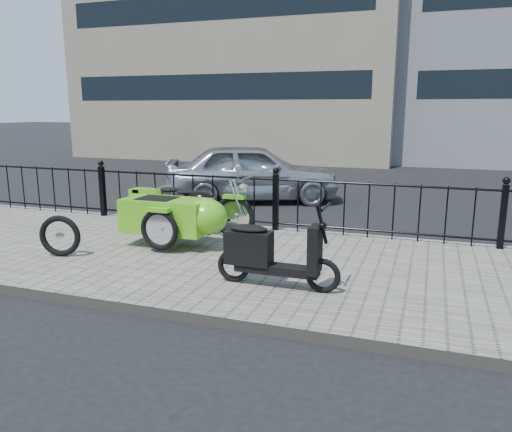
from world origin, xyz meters
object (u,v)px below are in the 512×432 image
(sedan_car, at_px, (252,172))
(motorcycle_sidecar, at_px, (181,214))
(spare_tire, at_px, (60,236))
(scooter, at_px, (268,254))

(sedan_car, bearing_deg, motorcycle_sidecar, 163.31)
(spare_tire, relative_size, sedan_car, 0.15)
(scooter, xyz_separation_m, sedan_car, (-2.27, 5.72, 0.18))
(sedan_car, bearing_deg, scooter, 179.12)
(motorcycle_sidecar, height_order, scooter, scooter)
(spare_tire, bearing_deg, scooter, -3.01)
(scooter, relative_size, sedan_car, 0.37)
(scooter, relative_size, spare_tire, 2.53)
(motorcycle_sidecar, relative_size, scooter, 1.53)
(motorcycle_sidecar, xyz_separation_m, scooter, (1.82, -1.30, -0.08))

